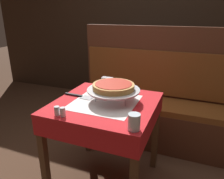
# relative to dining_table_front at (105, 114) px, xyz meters

# --- Properties ---
(dining_table_front) EXTENTS (0.76, 0.76, 0.75)m
(dining_table_front) POSITION_rel_dining_table_front_xyz_m (0.00, 0.00, 0.00)
(dining_table_front) COLOR red
(dining_table_front) RESTS_ON ground_plane
(dining_table_rear) EXTENTS (0.72, 0.72, 0.75)m
(dining_table_rear) POSITION_rel_dining_table_front_xyz_m (-0.11, 1.51, -0.02)
(dining_table_rear) COLOR #194799
(dining_table_rear) RESTS_ON ground_plane
(booth_bench) EXTENTS (1.67, 0.46, 1.26)m
(booth_bench) POSITION_rel_dining_table_front_xyz_m (0.20, 0.81, -0.28)
(booth_bench) COLOR #4C2819
(booth_bench) RESTS_ON ground_plane
(back_wall_panel) EXTENTS (6.00, 0.04, 2.40)m
(back_wall_panel) POSITION_rel_dining_table_front_xyz_m (0.00, 1.95, 0.56)
(back_wall_panel) COLOR black
(back_wall_panel) RESTS_ON ground_plane
(pizza_pan_stand) EXTENTS (0.41, 0.41, 0.09)m
(pizza_pan_stand) POSITION_rel_dining_table_front_xyz_m (0.05, 0.05, 0.19)
(pizza_pan_stand) COLOR #ADADB2
(pizza_pan_stand) RESTS_ON dining_table_front
(deep_dish_pizza) EXTENTS (0.32, 0.32, 0.05)m
(deep_dish_pizza) POSITION_rel_dining_table_front_xyz_m (0.05, 0.05, 0.22)
(deep_dish_pizza) COLOR #C68E47
(deep_dish_pizza) RESTS_ON pizza_pan_stand
(pizza_server) EXTENTS (0.26, 0.08, 0.01)m
(pizza_server) POSITION_rel_dining_table_front_xyz_m (-0.24, 0.03, 0.11)
(pizza_server) COLOR #BCBCC1
(pizza_server) RESTS_ON dining_table_front
(water_glass_near) EXTENTS (0.07, 0.07, 0.10)m
(water_glass_near) POSITION_rel_dining_table_front_xyz_m (0.32, -0.32, 0.15)
(water_glass_near) COLOR silver
(water_glass_near) RESTS_ON dining_table_front
(salt_shaker) EXTENTS (0.04, 0.04, 0.06)m
(salt_shaker) POSITION_rel_dining_table_front_xyz_m (-0.21, -0.32, 0.13)
(salt_shaker) COLOR silver
(salt_shaker) RESTS_ON dining_table_front
(pepper_shaker) EXTENTS (0.04, 0.04, 0.06)m
(pepper_shaker) POSITION_rel_dining_table_front_xyz_m (-0.16, -0.32, 0.13)
(pepper_shaker) COLOR silver
(pepper_shaker) RESTS_ON dining_table_front
(napkin_holder) EXTENTS (0.10, 0.05, 0.09)m
(napkin_holder) POSITION_rel_dining_table_front_xyz_m (-0.12, 0.34, 0.15)
(napkin_holder) COLOR #B2B2B7
(napkin_holder) RESTS_ON dining_table_front
(condiment_caddy) EXTENTS (0.11, 0.11, 0.18)m
(condiment_caddy) POSITION_rel_dining_table_front_xyz_m (-0.21, 1.44, 0.15)
(condiment_caddy) COLOR black
(condiment_caddy) RESTS_ON dining_table_rear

